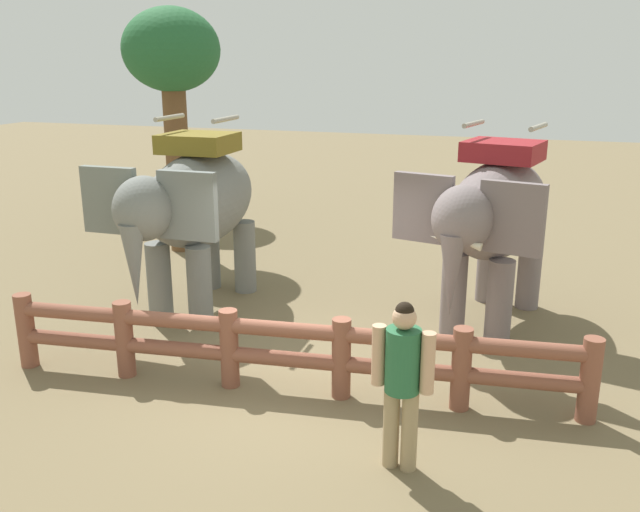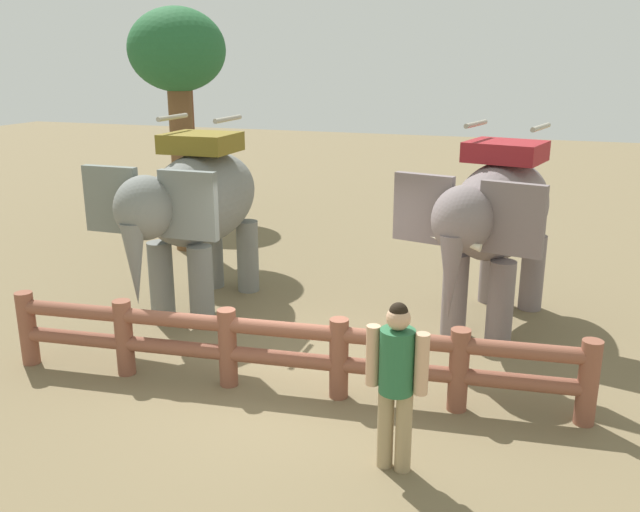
% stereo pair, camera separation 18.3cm
% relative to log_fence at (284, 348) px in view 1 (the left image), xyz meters
% --- Properties ---
extents(ground_plane, '(60.00, 60.00, 0.00)m').
position_rel_log_fence_xyz_m(ground_plane, '(-0.00, 0.24, -0.60)').
color(ground_plane, brown).
extents(log_fence, '(7.55, 1.01, 1.05)m').
position_rel_log_fence_xyz_m(log_fence, '(0.00, 0.00, 0.00)').
color(log_fence, brown).
rests_on(log_fence, ground).
extents(elephant_near_left, '(2.15, 3.74, 3.23)m').
position_rel_log_fence_xyz_m(elephant_near_left, '(-2.42, 2.31, 1.21)').
color(elephant_near_left, slate).
rests_on(elephant_near_left, ground).
extents(elephant_center, '(2.36, 3.80, 3.19)m').
position_rel_log_fence_xyz_m(elephant_center, '(2.29, 3.13, 1.19)').
color(elephant_center, slate).
rests_on(elephant_center, ground).
extents(tourist_woman_in_black, '(0.65, 0.38, 1.84)m').
position_rel_log_fence_xyz_m(tourist_woman_in_black, '(1.74, -1.22, 0.46)').
color(tourist_woman_in_black, tan).
rests_on(tourist_woman_in_black, ground).
extents(tree_far_left, '(2.02, 2.02, 5.15)m').
position_rel_log_fence_xyz_m(tree_far_left, '(-4.56, 5.60, 3.40)').
color(tree_far_left, brown).
rests_on(tree_far_left, ground).
extents(tree_back_center, '(2.09, 2.09, 5.11)m').
position_rel_log_fence_xyz_m(tree_back_center, '(-6.37, 8.94, 3.39)').
color(tree_back_center, brown).
rests_on(tree_back_center, ground).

